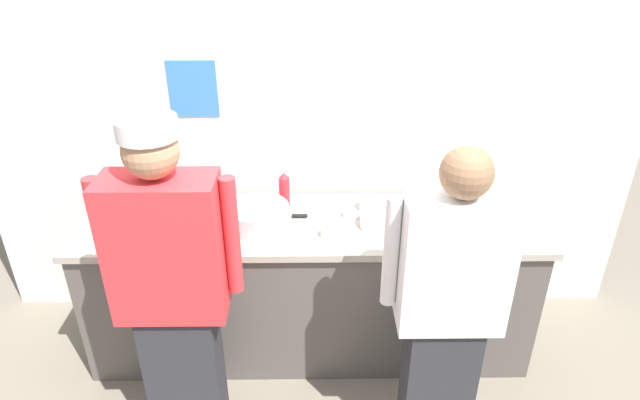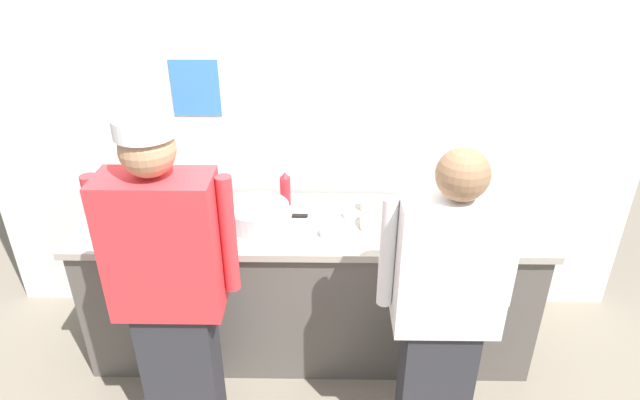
% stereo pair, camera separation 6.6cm
% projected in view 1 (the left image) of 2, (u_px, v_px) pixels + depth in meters
% --- Properties ---
extents(ground_plane, '(9.00, 9.00, 0.00)m').
position_uv_depth(ground_plane, '(310.00, 385.00, 3.14)').
color(ground_plane, slate).
extents(wall_back, '(4.09, 0.11, 2.74)m').
position_uv_depth(wall_back, '(309.00, 114.00, 3.23)').
color(wall_back, silver).
rests_on(wall_back, ground).
extents(prep_counter, '(2.61, 0.69, 0.89)m').
position_uv_depth(prep_counter, '(310.00, 285.00, 3.25)').
color(prep_counter, '#56514C').
rests_on(prep_counter, ground).
extents(chef_near_left, '(0.63, 0.24, 1.75)m').
position_uv_depth(chef_near_left, '(173.00, 291.00, 2.41)').
color(chef_near_left, '#2D2D33').
rests_on(chef_near_left, ground).
extents(chef_center, '(0.60, 0.24, 1.64)m').
position_uv_depth(chef_center, '(448.00, 307.00, 2.42)').
color(chef_center, '#2D2D33').
rests_on(chef_center, ground).
extents(plate_stack_front, '(0.20, 0.20, 0.10)m').
position_uv_depth(plate_stack_front, '(500.00, 214.00, 3.02)').
color(plate_stack_front, white).
rests_on(plate_stack_front, prep_counter).
extents(plate_stack_rear, '(0.23, 0.23, 0.07)m').
position_uv_depth(plate_stack_rear, '(381.00, 221.00, 2.98)').
color(plate_stack_rear, white).
rests_on(plate_stack_rear, prep_counter).
extents(mixing_bowl_steel, '(0.35, 0.35, 0.12)m').
position_uv_depth(mixing_bowl_steel, '(258.00, 215.00, 2.99)').
color(mixing_bowl_steel, '#B7BABF').
rests_on(mixing_bowl_steel, prep_counter).
extents(sheet_tray, '(0.45, 0.38, 0.02)m').
position_uv_depth(sheet_tray, '(440.00, 218.00, 3.06)').
color(sheet_tray, '#B7BABF').
rests_on(sheet_tray, prep_counter).
extents(squeeze_bottle_primary, '(0.06, 0.06, 0.18)m').
position_uv_depth(squeeze_bottle_primary, '(181.00, 230.00, 2.80)').
color(squeeze_bottle_primary, red).
rests_on(squeeze_bottle_primary, prep_counter).
extents(squeeze_bottle_secondary, '(0.06, 0.06, 0.18)m').
position_uv_depth(squeeze_bottle_secondary, '(218.00, 204.00, 3.04)').
color(squeeze_bottle_secondary, orange).
rests_on(squeeze_bottle_secondary, prep_counter).
extents(squeeze_bottle_spare, '(0.06, 0.06, 0.21)m').
position_uv_depth(squeeze_bottle_spare, '(284.00, 189.00, 3.17)').
color(squeeze_bottle_spare, red).
rests_on(squeeze_bottle_spare, prep_counter).
extents(ramekin_orange_sauce, '(0.10, 0.10, 0.05)m').
position_uv_depth(ramekin_orange_sauce, '(330.00, 232.00, 2.90)').
color(ramekin_orange_sauce, white).
rests_on(ramekin_orange_sauce, prep_counter).
extents(ramekin_green_sauce, '(0.09, 0.09, 0.04)m').
position_uv_depth(ramekin_green_sauce, '(159.00, 214.00, 3.07)').
color(ramekin_green_sauce, white).
rests_on(ramekin_green_sauce, prep_counter).
extents(ramekin_red_sauce, '(0.09, 0.09, 0.04)m').
position_uv_depth(ramekin_red_sauce, '(351.00, 214.00, 3.08)').
color(ramekin_red_sauce, white).
rests_on(ramekin_red_sauce, prep_counter).
extents(ramekin_yellow_sauce, '(0.09, 0.09, 0.05)m').
position_uv_depth(ramekin_yellow_sauce, '(203.00, 209.00, 3.12)').
color(ramekin_yellow_sauce, white).
rests_on(ramekin_yellow_sauce, prep_counter).
extents(deli_cup, '(0.09, 0.09, 0.09)m').
position_uv_depth(deli_cup, '(367.00, 203.00, 3.15)').
color(deli_cup, white).
rests_on(deli_cup, prep_counter).
extents(chefs_knife, '(0.28, 0.03, 0.02)m').
position_uv_depth(chefs_knife, '(312.00, 216.00, 3.08)').
color(chefs_knife, '#B7BABF').
rests_on(chefs_knife, prep_counter).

